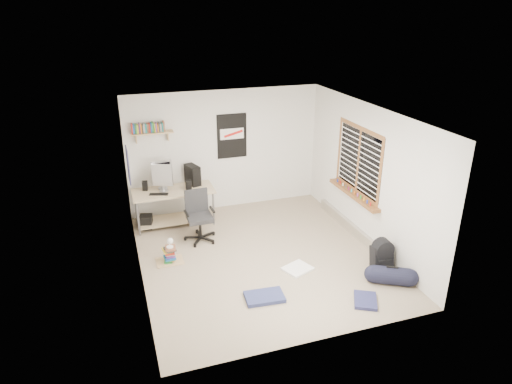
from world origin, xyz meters
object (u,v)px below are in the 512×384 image
object	(u,v)px
desk	(174,207)
backpack	(382,259)
duffel_bag	(391,276)
office_chair	(200,216)
book_stack	(169,254)

from	to	relation	value
desk	backpack	xyz separation A→B (m)	(2.93, -2.76, -0.16)
backpack	duffel_bag	distance (m)	0.42
desk	office_chair	xyz separation A→B (m)	(0.33, -0.82, 0.12)
backpack	duffel_bag	bearing A→B (deg)	-98.11
office_chair	book_stack	size ratio (longest dim) A/B	2.41
duffel_bag	book_stack	size ratio (longest dim) A/B	1.42
office_chair	book_stack	distance (m)	0.95
duffel_bag	office_chair	bearing A→B (deg)	166.47
duffel_bag	book_stack	world-z (taller)	duffel_bag
office_chair	duffel_bag	xyz separation A→B (m)	(2.52, -2.35, -0.35)
desk	duffel_bag	bearing A→B (deg)	-50.93
book_stack	desk	bearing A→B (deg)	76.87
office_chair	backpack	size ratio (longest dim) A/B	2.11
office_chair	backpack	xyz separation A→B (m)	(2.60, -1.94, -0.29)
backpack	book_stack	size ratio (longest dim) A/B	1.14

